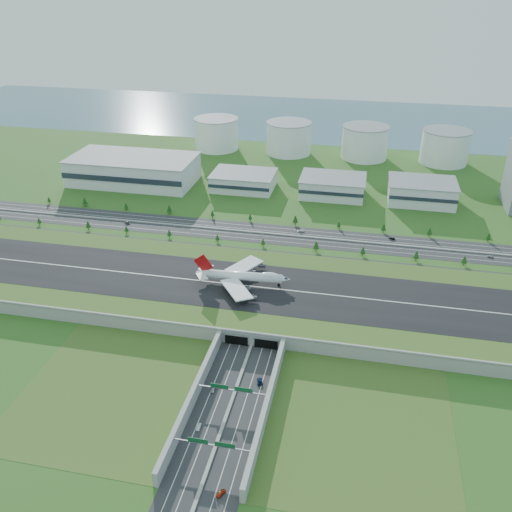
% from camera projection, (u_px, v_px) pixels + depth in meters
% --- Properties ---
extents(ground, '(1200.00, 1200.00, 0.00)m').
position_uv_depth(ground, '(268.00, 299.00, 347.62)').
color(ground, '#29541A').
rests_on(ground, ground).
extents(airfield_deck, '(520.00, 100.00, 9.20)m').
position_uv_depth(airfield_deck, '(268.00, 294.00, 345.60)').
color(airfield_deck, '#989893').
rests_on(airfield_deck, ground).
extents(underpass_road, '(38.80, 120.40, 8.00)m').
position_uv_depth(underpass_road, '(229.00, 402.00, 260.13)').
color(underpass_road, '#28282B').
rests_on(underpass_road, ground).
extents(sign_gantry_near, '(38.70, 0.70, 9.80)m').
position_uv_depth(sign_gantry_near, '(231.00, 390.00, 262.26)').
color(sign_gantry_near, gray).
rests_on(sign_gantry_near, ground).
extents(sign_gantry_far, '(38.70, 0.70, 9.80)m').
position_uv_depth(sign_gantry_far, '(211.00, 445.00, 232.03)').
color(sign_gantry_far, gray).
rests_on(sign_gantry_far, ground).
extents(north_expressway, '(560.00, 36.00, 0.12)m').
position_uv_depth(north_expressway, '(290.00, 236.00, 429.64)').
color(north_expressway, '#28282B').
rests_on(north_expressway, ground).
extents(tree_row, '(502.06, 48.50, 8.17)m').
position_uv_depth(tree_row, '(308.00, 232.00, 425.23)').
color(tree_row, '#3D2819').
rests_on(tree_row, ground).
extents(hangar_west, '(120.00, 60.00, 25.00)m').
position_uv_depth(hangar_west, '(134.00, 170.00, 532.41)').
color(hangar_west, silver).
rests_on(hangar_west, ground).
extents(hangar_mid_a, '(58.00, 42.00, 15.00)m').
position_uv_depth(hangar_mid_a, '(244.00, 181.00, 519.10)').
color(hangar_mid_a, silver).
rests_on(hangar_mid_a, ground).
extents(hangar_mid_b, '(58.00, 42.00, 17.00)m').
position_uv_depth(hangar_mid_b, '(333.00, 186.00, 503.18)').
color(hangar_mid_b, silver).
rests_on(hangar_mid_b, ground).
extents(hangar_mid_c, '(58.00, 42.00, 19.00)m').
position_uv_depth(hangar_mid_c, '(422.00, 192.00, 488.18)').
color(hangar_mid_c, silver).
rests_on(hangar_mid_c, ground).
extents(fuel_tank_a, '(50.00, 50.00, 35.00)m').
position_uv_depth(fuel_tank_a, '(217.00, 134.00, 628.94)').
color(fuel_tank_a, white).
rests_on(fuel_tank_a, ground).
extents(fuel_tank_b, '(50.00, 50.00, 35.00)m').
position_uv_depth(fuel_tank_b, '(289.00, 138.00, 613.50)').
color(fuel_tank_b, white).
rests_on(fuel_tank_b, ground).
extents(fuel_tank_c, '(50.00, 50.00, 35.00)m').
position_uv_depth(fuel_tank_c, '(365.00, 143.00, 598.05)').
color(fuel_tank_c, white).
rests_on(fuel_tank_c, ground).
extents(fuel_tank_d, '(50.00, 50.00, 35.00)m').
position_uv_depth(fuel_tank_d, '(445.00, 147.00, 582.61)').
color(fuel_tank_d, white).
rests_on(fuel_tank_d, ground).
extents(bay_water, '(1200.00, 260.00, 0.06)m').
position_uv_depth(bay_water, '(331.00, 119.00, 762.18)').
color(bay_water, '#3E6677').
rests_on(bay_water, ground).
extents(boeing_747, '(62.37, 58.80, 19.27)m').
position_uv_depth(boeing_747, '(243.00, 276.00, 346.80)').
color(boeing_747, white).
rests_on(boeing_747, airfield_deck).
extents(car_0, '(2.05, 4.94, 1.67)m').
position_uv_depth(car_0, '(213.00, 389.00, 271.68)').
color(car_0, '#A9AAAE').
rests_on(car_0, ground).
extents(car_1, '(1.74, 4.46, 1.45)m').
position_uv_depth(car_1, '(199.00, 427.00, 249.57)').
color(car_1, silver).
rests_on(car_1, ground).
extents(car_2, '(4.03, 6.23, 1.60)m').
position_uv_depth(car_2, '(260.00, 381.00, 277.03)').
color(car_2, '#0C1E3E').
rests_on(car_2, ground).
extents(car_3, '(3.81, 5.30, 1.42)m').
position_uv_depth(car_3, '(221.00, 493.00, 218.10)').
color(car_3, '#A42F0F').
rests_on(car_3, ground).
extents(car_4, '(4.91, 3.22, 1.55)m').
position_uv_depth(car_4, '(127.00, 223.00, 449.30)').
color(car_4, '#505155').
rests_on(car_4, ground).
extents(car_5, '(4.75, 3.23, 1.48)m').
position_uv_depth(car_5, '(392.00, 238.00, 423.51)').
color(car_5, black).
rests_on(car_5, ground).
extents(car_6, '(4.96, 2.77, 1.31)m').
position_uv_depth(car_6, '(490.00, 256.00, 397.48)').
color(car_6, '#B1B1B5').
rests_on(car_6, ground).
extents(car_7, '(6.12, 3.84, 1.65)m').
position_uv_depth(car_7, '(301.00, 231.00, 436.04)').
color(car_7, white).
rests_on(car_7, ground).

